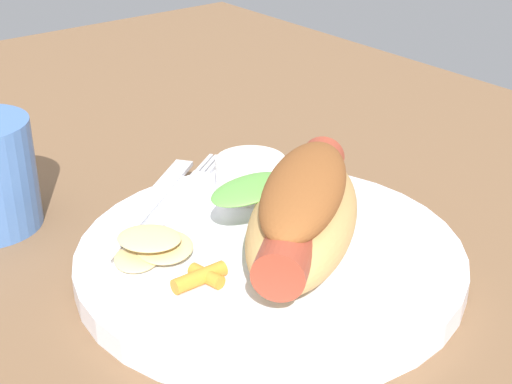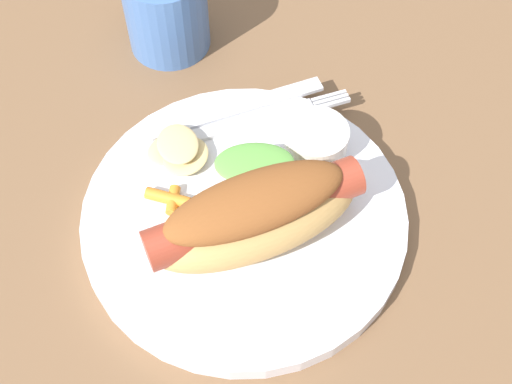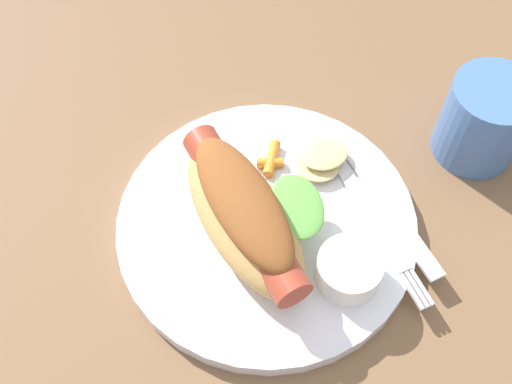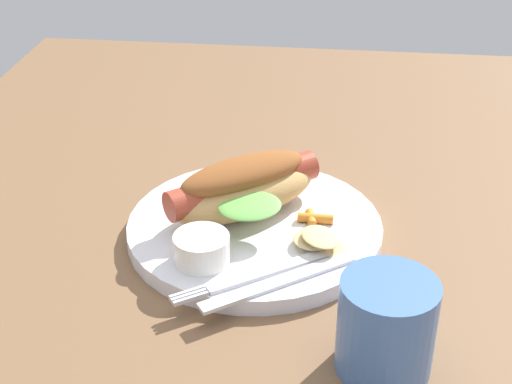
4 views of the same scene
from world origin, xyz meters
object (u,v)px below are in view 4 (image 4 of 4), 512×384
fork (257,275)px  drinking_cup (386,326)px  chips_pile (320,242)px  knife (279,282)px  plate (255,229)px  sauce_ramekin (202,249)px  hot_dog (243,187)px  carrot_garnish (314,218)px

fork → drinking_cup: (-8.27, -10.82, 2.16)cm
chips_pile → drinking_cup: (-13.21, -5.55, 1.58)cm
knife → chips_pile: (5.71, -3.21, 0.60)cm
plate → chips_pile: size_ratio=4.07×
sauce_ramekin → drinking_cup: bearing=-122.0°
plate → knife: size_ratio=1.64×
sauce_ramekin → fork: 5.63cm
sauce_ramekin → knife: size_ratio=0.33×
hot_dog → drinking_cup: size_ratio=2.08×
plate → hot_dog: bearing=39.5°
chips_pile → drinking_cup: bearing=-157.2°
carrot_garnish → knife: bearing=166.7°
plate → hot_dog: hot_dog is taller
sauce_ramekin → drinking_cup: 18.95cm
chips_pile → drinking_cup: drinking_cup is taller
carrot_garnish → sauce_ramekin: bearing=128.6°
knife → chips_pile: bearing=-155.9°
knife → carrot_garnish: (10.28, -2.43, 0.28)cm
knife → carrot_garnish: carrot_garnish is taller
knife → drinking_cup: size_ratio=1.93×
drinking_cup → knife: bearing=49.5°
plate → knife: (-9.64, -3.34, 0.98)cm
drinking_cup → hot_dog: bearing=35.6°
chips_pile → knife: bearing=150.6°
carrot_garnish → chips_pile: bearing=-170.3°
hot_dog → carrot_garnish: hot_dog is taller
fork → knife: 2.20cm
hot_dog → drinking_cup: 23.02cm
hot_dog → carrot_garnish: 7.57cm
fork → knife: same height
chips_pile → carrot_garnish: size_ratio=1.75×
plate → chips_pile: (-3.92, -6.56, 1.58)cm
fork → sauce_ramekin: bearing=-53.0°
fork → drinking_cup: drinking_cup is taller
plate → drinking_cup: size_ratio=3.16×
sauce_ramekin → chips_pile: 10.99cm
fork → carrot_garnish: (9.51, -4.49, 0.26)cm
hot_dog → chips_pile: size_ratio=2.68×
plate → drinking_cup: 21.21cm
hot_dog → knife: bearing=73.8°
hot_dog → carrot_garnish: size_ratio=4.70×
hot_dog → sauce_ramekin: 9.22cm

